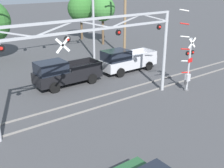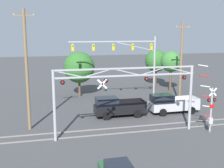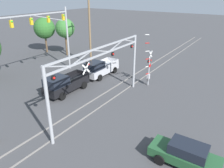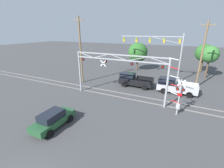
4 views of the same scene
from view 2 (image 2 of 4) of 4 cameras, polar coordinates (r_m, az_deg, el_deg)
rail_track_near at (r=25.50m, az=2.69°, el=-9.86°), size 80.00×0.08×0.10m
rail_track_far at (r=26.79m, az=1.81°, el=-8.83°), size 80.00×0.08×0.10m
crossing_gantry at (r=24.10m, az=2.93°, el=-0.92°), size 12.50×0.28×5.97m
crossing_signal_mast at (r=26.62m, az=19.29°, el=-4.85°), size 1.96×0.35×6.20m
traffic_signal_span at (r=35.25m, az=4.30°, el=5.62°), size 10.99×0.39×8.39m
pickup_truck_lead at (r=30.01m, az=0.98°, el=-4.67°), size 5.42×2.18×2.15m
pickup_truck_following at (r=32.01m, az=11.88°, el=-3.93°), size 5.49×2.18×2.15m
utility_pole_left at (r=26.32m, az=-16.94°, el=2.84°), size 1.80×0.28×10.93m
utility_pole_right at (r=36.12m, az=13.84°, el=4.30°), size 1.80×0.28×10.11m
background_tree_beyond_span at (r=39.22m, az=-6.71°, el=3.37°), size 4.34×4.34×6.27m
background_tree_far_left_verge at (r=47.07m, az=8.96°, el=4.68°), size 3.66×3.66×6.09m
background_tree_far_right_verge at (r=43.15m, az=11.92°, el=4.46°), size 3.15×3.15×6.15m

